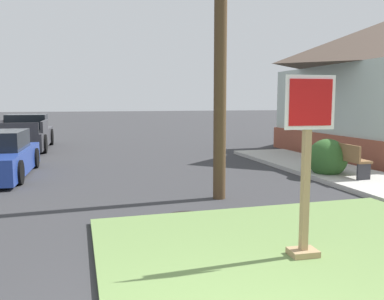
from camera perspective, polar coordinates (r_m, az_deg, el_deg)
The scene contains 6 objects.
grass_corner_patch at distance 5.47m, azimuth 19.37°, elevation -15.36°, with size 5.66×5.55×0.08m, color #668447.
stop_sign at distance 5.32m, azimuth 15.84°, elevation -2.99°, with size 0.67×0.30×2.32m.
manhole_cover at distance 7.39m, azimuth -0.85°, elevation -9.35°, with size 0.70×0.70×0.02m, color black.
pickup_truck_charcoal at distance 18.88m, azimuth -22.47°, elevation 1.98°, with size 2.11×5.36×1.48m.
street_bench at distance 11.45m, azimuth 20.83°, elevation -1.00°, with size 0.47×1.56×0.85m.
shrub_by_curb at distance 11.63m, azimuth 18.58°, elevation -1.09°, with size 1.07×1.07×1.05m, color #305C28.
Camera 1 is at (-1.06, -2.34, 2.08)m, focal length 37.77 mm.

